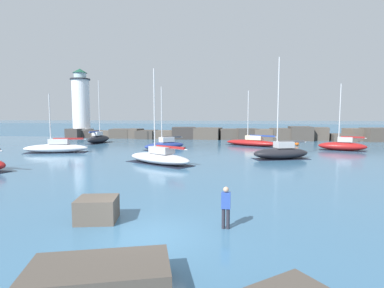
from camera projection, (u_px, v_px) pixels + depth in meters
The scene contains 15 objects.
ground_plane at pixel (147, 236), 11.06m from camera, with size 600.00×600.00×0.00m, color #3D6B8E.
open_sea_beyond at pixel (231, 128), 116.88m from camera, with size 400.00×116.00×0.01m.
breakwater_jetty at pixel (234, 134), 57.60m from camera, with size 65.81×6.26×2.54m.
lighthouse at pixel (81, 108), 62.69m from camera, with size 4.73×4.73×14.28m.
foreground_rocks at pixel (124, 254), 8.84m from camera, with size 9.45×7.11×1.00m.
sailboat_moored_0 at pixel (252, 142), 44.76m from camera, with size 8.24×5.39×8.23m.
sailboat_moored_2 at pixel (56, 148), 36.45m from camera, with size 7.82×4.12×7.11m.
sailboat_moored_3 at pixel (342, 145), 38.68m from camera, with size 6.00×3.46×8.58m.
sailboat_moored_4 at pixel (159, 157), 27.96m from camera, with size 7.55×5.78×8.83m.
sailboat_moored_6 at pixel (165, 145), 40.22m from camera, with size 5.62×5.85×8.30m.
sailboat_moored_7 at pixel (281, 152), 31.06m from camera, with size 6.38×4.14×10.38m.
sailboat_moored_8 at pixel (98, 139), 49.52m from camera, with size 2.41×5.92×10.33m.
mooring_buoy_orange_near at pixel (166, 142), 48.57m from camera, with size 0.53×0.53×0.73m.
mooring_buoy_far_side at pixel (297, 144), 45.27m from camera, with size 0.60×0.60×0.80m.
person_on_rocks at pixel (226, 205), 11.73m from camera, with size 0.36×0.22×1.68m.
Camera 1 is at (3.31, -10.30, 4.42)m, focal length 28.00 mm.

